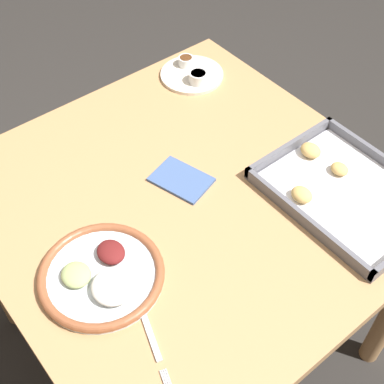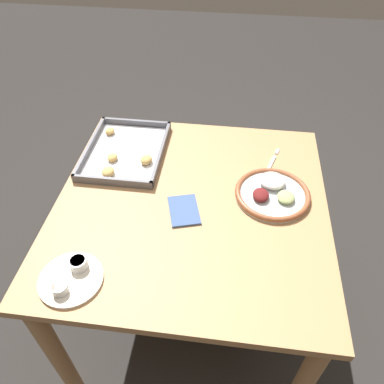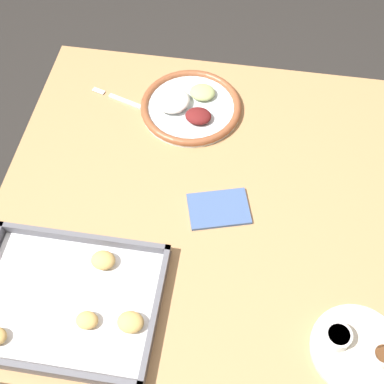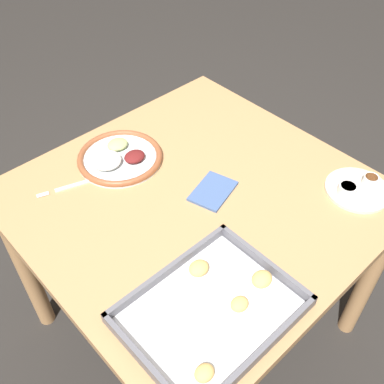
{
  "view_description": "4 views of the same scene",
  "coord_description": "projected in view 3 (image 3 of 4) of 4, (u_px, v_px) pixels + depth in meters",
  "views": [
    {
      "loc": [
        0.66,
        -0.51,
        1.68
      ],
      "look_at": [
        0.02,
        0.0,
        0.75
      ],
      "focal_mm": 50.0,
      "sensor_mm": 36.0,
      "label": 1
    },
    {
      "loc": [
        -0.9,
        -0.12,
        1.65
      ],
      "look_at": [
        0.02,
        0.0,
        0.75
      ],
      "focal_mm": 35.0,
      "sensor_mm": 36.0,
      "label": 2
    },
    {
      "loc": [
        -0.09,
        0.68,
        1.77
      ],
      "look_at": [
        0.02,
        0.0,
        0.75
      ],
      "focal_mm": 50.0,
      "sensor_mm": 36.0,
      "label": 3
    },
    {
      "loc": [
        0.63,
        0.66,
        1.64
      ],
      "look_at": [
        0.02,
        0.0,
        0.75
      ],
      "focal_mm": 42.0,
      "sensor_mm": 36.0,
      "label": 4
    }
  ],
  "objects": [
    {
      "name": "baking_tray",
      "position": [
        69.0,
        302.0,
        1.1
      ],
      "size": [
        0.39,
        0.3,
        0.04
      ],
      "color": "#595960",
      "rests_on": "dining_table"
    },
    {
      "name": "saucer_plate",
      "position": [
        356.0,
        348.0,
        1.04
      ],
      "size": [
        0.19,
        0.19,
        0.04
      ],
      "color": "beige",
      "rests_on": "dining_table"
    },
    {
      "name": "fork",
      "position": [
        132.0,
        104.0,
        1.42
      ],
      "size": [
        0.21,
        0.08,
        0.0
      ],
      "rotation": [
        0.0,
        0.0,
        -0.32
      ],
      "color": "silver",
      "rests_on": "dining_table"
    },
    {
      "name": "napkin",
      "position": [
        219.0,
        209.0,
        1.23
      ],
      "size": [
        0.16,
        0.13,
        0.01
      ],
      "color": "#3F598C",
      "rests_on": "dining_table"
    },
    {
      "name": "dinner_plate",
      "position": [
        190.0,
        106.0,
        1.4
      ],
      "size": [
        0.27,
        0.27,
        0.04
      ],
      "color": "silver",
      "rests_on": "dining_table"
    },
    {
      "name": "ground_plane",
      "position": [
        198.0,
        314.0,
        1.85
      ],
      "size": [
        8.0,
        8.0,
        0.0
      ],
      "primitive_type": "plane",
      "color": "#282623"
    },
    {
      "name": "dining_table",
      "position": [
        200.0,
        225.0,
        1.34
      ],
      "size": [
        0.95,
        0.94,
        0.72
      ],
      "color": "#AD7F51",
      "rests_on": "ground_plane"
    }
  ]
}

